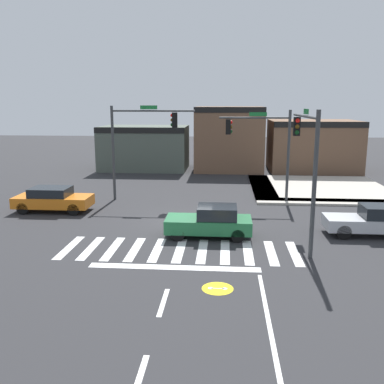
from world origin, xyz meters
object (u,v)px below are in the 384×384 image
Objects in this scene: traffic_signal_southeast at (306,149)px; car_green at (211,222)px; traffic_signal_northwest at (140,135)px; car_orange at (53,199)px; traffic_signal_northeast at (263,140)px; car_silver at (376,221)px.

car_green is (-4.27, 0.38, -3.57)m from traffic_signal_southeast.
traffic_signal_northwest is at bearing 48.81° from traffic_signal_southeast.
traffic_signal_northeast is at bearing 14.97° from car_orange.
car_silver is at bearing -174.36° from car_green.
traffic_signal_northwest is 15.03m from car_silver.
car_silver is at bearing -72.56° from traffic_signal_southeast.
traffic_signal_northeast is 1.33× the size of car_orange.
traffic_signal_northwest is 6.82m from car_orange.
car_orange is (-4.67, -3.42, -3.60)m from traffic_signal_northwest.
car_silver is (5.00, -6.78, -3.29)m from traffic_signal_northeast.
traffic_signal_northeast is at bearing -0.45° from traffic_signal_northwest.
car_green is (4.89, -7.63, -3.60)m from traffic_signal_northwest.
car_orange is at bearing -11.01° from car_silver.
traffic_signal_northwest is 1.39× the size of car_orange.
traffic_signal_northwest reaches higher than car_green.
traffic_signal_northwest is (-9.16, 8.01, 0.03)m from traffic_signal_southeast.
traffic_signal_northeast reaches higher than car_green.
car_green is (9.56, -4.21, 0.00)m from car_orange.
traffic_signal_northwest reaches higher than traffic_signal_southeast.
traffic_signal_northwest reaches higher than car_orange.
traffic_signal_southeast is at bearing -18.38° from car_orange.
traffic_signal_northeast is 13.42m from car_orange.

